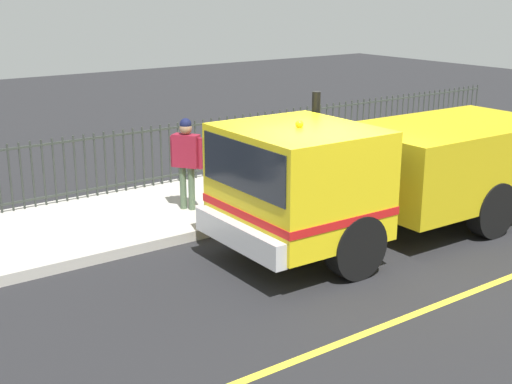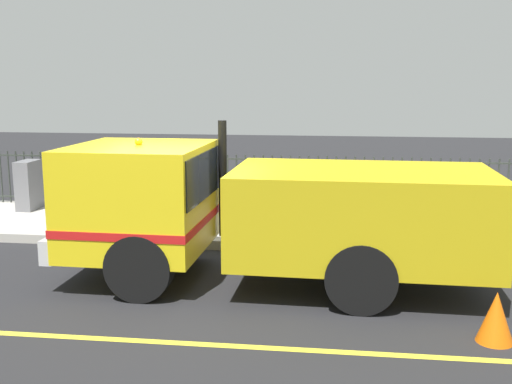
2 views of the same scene
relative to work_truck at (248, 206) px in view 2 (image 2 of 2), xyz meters
name	(u,v)px [view 2 (image 2 of 2)]	position (x,y,z in m)	size (l,w,h in m)	color
ground_plane	(177,279)	(0.02, 1.13, -1.21)	(50.43, 50.43, 0.00)	#232326
sidewalk_slab	(217,226)	(3.24, 1.13, -1.12)	(3.06, 22.92, 0.17)	#B7B2A8
lane_marking	(128,340)	(-2.28, 1.13, -1.20)	(0.12, 20.63, 0.01)	yellow
work_truck	(248,206)	(0.00, 0.00, 0.00)	(2.36, 6.44, 2.41)	yellow
worker_standing	(171,175)	(2.84, 1.97, -0.01)	(0.53, 0.44, 1.67)	maroon
iron_fence	(228,181)	(4.59, 1.13, -0.41)	(0.04, 19.52, 1.24)	#2D332D
utility_cabinet	(29,185)	(3.92, 5.57, -0.48)	(0.69, 0.35, 1.11)	slate
traffic_cone	(496,317)	(-1.76, -3.20, -0.90)	(0.43, 0.43, 0.62)	orange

